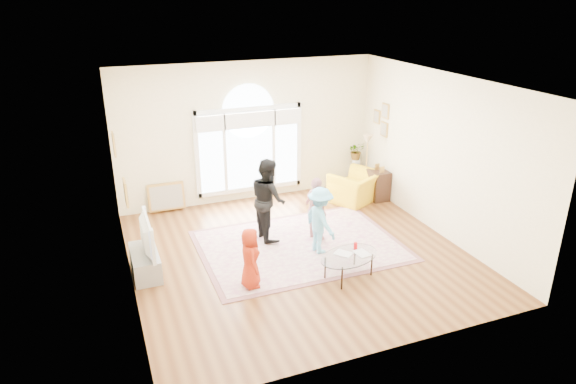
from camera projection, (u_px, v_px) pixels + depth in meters
name	position (u px, v px, depth m)	size (l,w,h in m)	color
ground	(298.00, 254.00, 9.64)	(6.00, 6.00, 0.00)	#552E14
room_shell	(251.00, 136.00, 11.52)	(6.00, 6.00, 6.00)	#F6E9BD
area_rug	(300.00, 246.00, 9.92)	(3.60, 2.60, 0.02)	beige
rug_border	(300.00, 246.00, 9.92)	(3.80, 2.80, 0.01)	brown
tv_console	(145.00, 263.00, 8.89)	(0.45, 1.00, 0.42)	gray
television	(143.00, 236.00, 8.70)	(0.17, 1.10, 0.63)	black
coffee_table	(349.00, 256.00, 8.71)	(1.29, 1.02, 0.54)	silver
armchair	(356.00, 187.00, 11.90)	(1.09, 0.95, 0.71)	yellow
side_cabinet	(378.00, 185.00, 12.03)	(0.40, 0.50, 0.70)	black
floor_lamp	(367.00, 144.00, 11.90)	(0.28, 0.28, 1.51)	black
plant_pedestal	(355.00, 173.00, 12.85)	(0.20, 0.20, 0.70)	white
potted_plant	(356.00, 151.00, 12.64)	(0.40, 0.34, 0.44)	#33722D
leaning_picture	(168.00, 211.00, 11.49)	(0.80, 0.05, 0.62)	tan
child_red	(250.00, 258.00, 8.37)	(0.51, 0.33, 1.04)	#A92710
child_black	(268.00, 199.00, 9.96)	(0.79, 0.62, 1.63)	black
child_pink	(316.00, 209.00, 9.95)	(0.75, 0.31, 1.28)	pink
child_blue	(320.00, 220.00, 9.46)	(0.83, 0.48, 1.28)	#67BDE0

